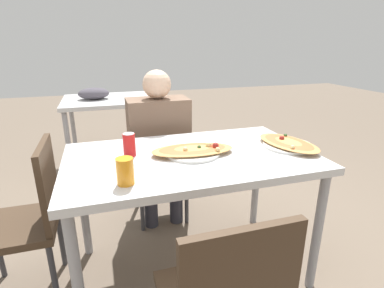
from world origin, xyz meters
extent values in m
plane|color=#6B5B4C|center=(0.00, 0.00, 0.00)|extent=(14.00, 14.00, 0.00)
cube|color=silver|center=(0.00, 0.00, 0.74)|extent=(1.34, 0.79, 0.04)
cylinder|color=#99999E|center=(-0.61, -0.34, 0.36)|extent=(0.05, 0.05, 0.72)
cylinder|color=#99999E|center=(0.61, -0.34, 0.36)|extent=(0.05, 0.05, 0.72)
cylinder|color=#99999E|center=(-0.61, 0.34, 0.36)|extent=(0.05, 0.05, 0.72)
cylinder|color=#99999E|center=(0.61, 0.34, 0.36)|extent=(0.05, 0.05, 0.72)
cube|color=#3F2D1E|center=(-0.06, 0.65, 0.42)|extent=(0.40, 0.40, 0.04)
cube|color=#3F2D1E|center=(-0.06, 0.84, 0.65)|extent=(0.38, 0.03, 0.42)
cylinder|color=#38383D|center=(0.11, 0.48, 0.20)|extent=(0.03, 0.03, 0.40)
cylinder|color=#38383D|center=(-0.23, 0.48, 0.20)|extent=(0.03, 0.03, 0.40)
cylinder|color=#38383D|center=(0.11, 0.82, 0.20)|extent=(0.03, 0.03, 0.40)
cylinder|color=#38383D|center=(-0.23, 0.82, 0.20)|extent=(0.03, 0.03, 0.40)
cube|color=#3F2D1E|center=(-0.93, 0.09, 0.42)|extent=(0.40, 0.40, 0.04)
cube|color=#3F2D1E|center=(-0.74, 0.09, 0.65)|extent=(0.03, 0.38, 0.42)
cylinder|color=#38383D|center=(-0.76, -0.08, 0.20)|extent=(0.03, 0.03, 0.40)
cylinder|color=#38383D|center=(-0.76, 0.26, 0.20)|extent=(0.03, 0.03, 0.40)
cylinder|color=#2D2D38|center=(0.04, 0.53, 0.22)|extent=(0.10, 0.10, 0.44)
cylinder|color=#2D2D38|center=(-0.16, 0.53, 0.22)|extent=(0.10, 0.10, 0.44)
cube|color=brown|center=(-0.06, 0.62, 0.70)|extent=(0.44, 0.24, 0.52)
sphere|color=beige|center=(-0.06, 0.62, 1.06)|extent=(0.20, 0.20, 0.20)
cylinder|color=white|center=(0.01, 0.01, 0.76)|extent=(0.30, 0.30, 0.01)
ellipsoid|color=tan|center=(0.01, 0.01, 0.78)|extent=(0.47, 0.25, 0.02)
ellipsoid|color=#D16033|center=(0.01, 0.01, 0.79)|extent=(0.38, 0.20, 0.01)
sphere|color=beige|center=(0.11, 0.02, 0.80)|extent=(0.03, 0.03, 0.03)
sphere|color=beige|center=(0.13, -0.06, 0.79)|extent=(0.03, 0.03, 0.03)
sphere|color=beige|center=(-0.03, -0.01, 0.79)|extent=(0.03, 0.03, 0.03)
sphere|color=maroon|center=(0.14, -0.01, 0.80)|extent=(0.04, 0.04, 0.04)
sphere|color=#335928|center=(0.05, 0.01, 0.79)|extent=(0.02, 0.02, 0.02)
cylinder|color=red|center=(-0.32, 0.09, 0.82)|extent=(0.07, 0.07, 0.12)
cylinder|color=silver|center=(-0.32, 0.09, 0.88)|extent=(0.06, 0.06, 0.00)
cylinder|color=orange|center=(-0.37, -0.25, 0.81)|extent=(0.08, 0.08, 0.12)
cylinder|color=white|center=(0.58, -0.04, 0.76)|extent=(0.29, 0.29, 0.01)
ellipsoid|color=tan|center=(0.58, -0.04, 0.78)|extent=(0.31, 0.45, 0.02)
ellipsoid|color=#D16033|center=(0.58, -0.04, 0.79)|extent=(0.25, 0.37, 0.01)
sphere|color=#335928|center=(0.62, 0.06, 0.79)|extent=(0.02, 0.02, 0.02)
sphere|color=beige|center=(0.54, -0.15, 0.79)|extent=(0.02, 0.02, 0.02)
sphere|color=maroon|center=(0.57, 0.01, 0.79)|extent=(0.03, 0.03, 0.03)
cube|color=silver|center=(-0.28, 1.89, 0.74)|extent=(1.10, 0.80, 0.04)
ellipsoid|color=#4C4751|center=(-0.50, 1.89, 0.82)|extent=(0.32, 0.24, 0.12)
cylinder|color=#99999E|center=(-0.78, 1.54, 0.36)|extent=(0.05, 0.05, 0.72)
cylinder|color=#99999E|center=(0.22, 1.54, 0.36)|extent=(0.05, 0.05, 0.72)
cylinder|color=#99999E|center=(-0.78, 2.24, 0.36)|extent=(0.05, 0.05, 0.72)
cylinder|color=#99999E|center=(0.22, 2.24, 0.36)|extent=(0.05, 0.05, 0.72)
camera|label=1|loc=(-0.44, -1.46, 1.34)|focal=28.00mm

